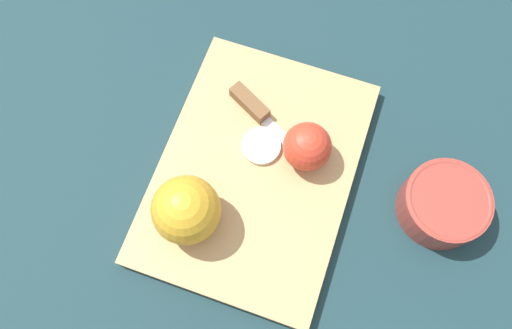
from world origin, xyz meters
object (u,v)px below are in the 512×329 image
Objects in this scene: knife at (255,109)px; bowl at (444,203)px; apple_half_left at (186,210)px; apple_half_right at (307,147)px.

knife is 1.25× the size of bowl.
apple_half_left is 0.19m from knife.
apple_half_right is 0.10m from knife.
knife is at bearing 72.88° from bowl.
apple_half_left is 0.35m from bowl.
bowl reaches higher than knife.
apple_half_right is at bearing 146.61° from apple_half_left.
knife is (0.05, 0.08, -0.02)m from apple_half_right.
bowl is at bearing 18.28° from knife.
apple_half_left is 0.18m from apple_half_right.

